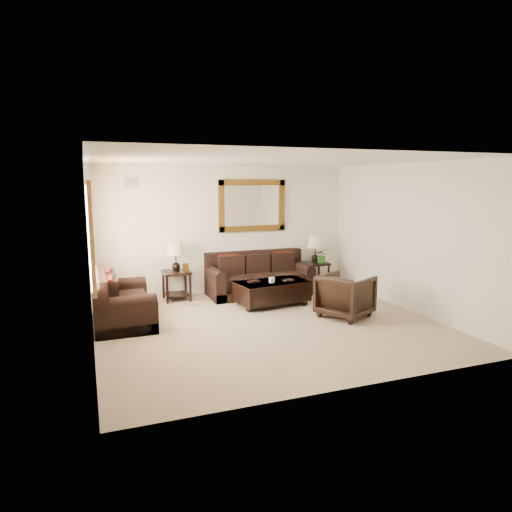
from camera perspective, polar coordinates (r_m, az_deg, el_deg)
name	(u,v)px	position (r m, az deg, el deg)	size (l,w,h in m)	color
room	(269,245)	(7.37, 1.70, 1.40)	(5.51, 5.01, 2.71)	gray
window	(91,233)	(7.70, -19.96, 2.69)	(0.07, 1.96, 1.66)	white
mirror	(252,206)	(9.83, -0.46, 6.31)	(1.50, 0.06, 1.10)	#4D320F
air_vent	(131,182)	(9.28, -15.38, 8.89)	(0.25, 0.02, 0.18)	#999999
sofa	(259,279)	(9.67, 0.35, -2.89)	(2.17, 0.94, 0.89)	black
loveseat	(119,305)	(7.99, -16.72, -5.83)	(0.95, 1.59, 0.90)	black
end_table_left	(176,262)	(9.23, -9.97, -0.76)	(0.54, 0.54, 1.18)	black
end_table_right	(315,254)	(10.27, 7.41, 0.22)	(0.53, 0.53, 1.16)	black
coffee_table	(272,290)	(8.81, 2.04, -4.31)	(1.46, 0.92, 0.58)	black
armchair	(345,294)	(8.18, 11.12, -4.64)	(0.81, 0.76, 0.83)	black
potted_plant	(322,257)	(10.25, 8.22, -0.11)	(0.30, 0.33, 0.26)	#255D20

